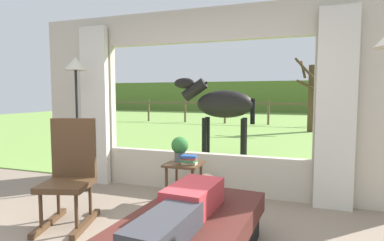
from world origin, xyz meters
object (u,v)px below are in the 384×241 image
at_px(potted_plant, 180,147).
at_px(horse, 221,105).
at_px(rocking_chair, 70,172).
at_px(reclining_person, 185,206).
at_px(floor_lamp_left, 76,83).
at_px(pasture_tree, 312,96).
at_px(side_table, 184,170).
at_px(recliner_sofa, 188,241).
at_px(book_stack, 189,160).

relative_size(potted_plant, horse, 0.18).
distance_m(rocking_chair, horse, 4.06).
bearing_deg(reclining_person, horse, 104.55).
bearing_deg(floor_lamp_left, pasture_tree, 67.85).
bearing_deg(side_table, potted_plant, 143.13).
distance_m(recliner_sofa, book_stack, 1.44).
bearing_deg(potted_plant, recliner_sofa, -66.52).
bearing_deg(rocking_chair, side_table, 28.82).
xyz_separation_m(rocking_chair, potted_plant, (0.87, 1.01, 0.16)).
bearing_deg(book_stack, floor_lamp_left, 177.21).
distance_m(floor_lamp_left, pasture_tree, 9.11).
bearing_deg(horse, potted_plant, 179.74).
relative_size(rocking_chair, potted_plant, 3.50).
height_order(potted_plant, book_stack, potted_plant).
bearing_deg(book_stack, recliner_sofa, -70.94).
bearing_deg(horse, reclining_person, -173.48).
height_order(rocking_chair, potted_plant, rocking_chair).
xyz_separation_m(recliner_sofa, reclining_person, (-0.00, -0.05, 0.30)).
bearing_deg(rocking_chair, floor_lamp_left, 109.26).
height_order(side_table, pasture_tree, pasture_tree).
bearing_deg(potted_plant, book_stack, -35.26).
distance_m(rocking_chair, pasture_tree, 9.83).
height_order(reclining_person, book_stack, reclining_person).
height_order(side_table, book_stack, book_stack).
xyz_separation_m(recliner_sofa, pasture_tree, (1.25, 9.84, 1.10)).
xyz_separation_m(recliner_sofa, side_table, (-0.54, 1.38, 0.21)).
height_order(reclining_person, pasture_tree, pasture_tree).
bearing_deg(book_stack, horse, 96.50).
distance_m(reclining_person, pasture_tree, 10.00).
xyz_separation_m(book_stack, pasture_tree, (1.71, 8.52, 0.74)).
bearing_deg(book_stack, rocking_chair, -139.53).
bearing_deg(side_table, reclining_person, -69.12).
distance_m(book_stack, horse, 3.14).
distance_m(recliner_sofa, pasture_tree, 9.98).
distance_m(recliner_sofa, floor_lamp_left, 2.91).
relative_size(rocking_chair, side_table, 2.15).
height_order(horse, pasture_tree, pasture_tree).
bearing_deg(floor_lamp_left, reclining_person, -33.64).
relative_size(potted_plant, book_stack, 1.55).
distance_m(reclining_person, horse, 4.56).
bearing_deg(recliner_sofa, reclining_person, -85.73).
height_order(book_stack, horse, horse).
bearing_deg(side_table, pasture_tree, 78.01).
height_order(side_table, horse, horse).
relative_size(recliner_sofa, reclining_person, 1.23).
height_order(rocking_chair, floor_lamp_left, floor_lamp_left).
xyz_separation_m(reclining_person, pasture_tree, (1.25, 9.89, 0.79)).
height_order(rocking_chair, side_table, rocking_chair).
bearing_deg(rocking_chair, book_stack, 24.40).
bearing_deg(side_table, rocking_chair, -135.12).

